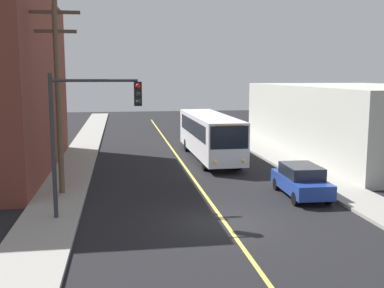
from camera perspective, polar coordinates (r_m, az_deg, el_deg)
name	(u,v)px	position (r m, az deg, el deg)	size (l,w,h in m)	color
ground_plane	(225,223)	(19.46, 4.09, -9.69)	(120.00, 120.00, 0.00)	black
sidewalk_left	(70,176)	(28.80, -14.80, -3.79)	(2.50, 90.00, 0.15)	gray
sidewalk_right	(299,168)	(30.84, 13.11, -2.92)	(2.50, 90.00, 0.15)	gray
lane_stripe_center	(179,159)	(33.82, -1.61, -1.82)	(0.16, 60.00, 0.01)	#D8CC4C
building_right_warehouse	(363,120)	(38.30, 20.40, 2.84)	(12.00, 22.42, 5.28)	#B2B2A8
city_bus	(209,134)	(33.65, 2.15, 1.25)	(2.68, 12.18, 3.20)	silver
parked_car_blue	(301,180)	(23.85, 13.32, -4.38)	(1.94, 4.46, 1.62)	navy
utility_pole_near	(58,89)	(23.79, -16.23, 6.56)	(2.40, 0.28, 9.51)	brown
traffic_signal_left_corner	(90,118)	(19.48, -12.43, 3.11)	(3.75, 0.48, 6.00)	#2D2D33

